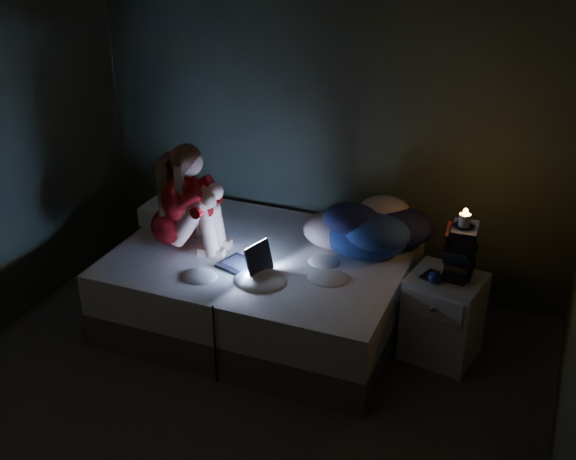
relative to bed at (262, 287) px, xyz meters
The scene contains 12 objects.
floor 1.15m from the bed, 80.33° to the right, with size 3.60×3.80×0.02m, color black.
wall_back 1.33m from the bed, 76.97° to the left, with size 3.60×0.02×2.60m, color #2F3226.
bed is the anchor object (origin of this frame).
pillow 0.85m from the bed, 163.82° to the left, with size 0.49×0.35×0.14m, color white.
woman 0.88m from the bed, 168.43° to the right, with size 0.47×0.31×0.76m, color #A6000C, non-canonical shape.
laptop 0.44m from the bed, 96.94° to the right, with size 0.32×0.23×0.23m, color black, non-canonical shape.
clothes_pile 0.84m from the bed, 25.41° to the left, with size 0.63×0.50×0.38m, color navy, non-canonical shape.
nightstand 1.25m from the bed, ahead, with size 0.44×0.39×0.59m, color silver.
book_stack 1.39m from the bed, ahead, with size 0.19×0.25×0.34m, color black, non-canonical shape.
candle 1.48m from the bed, ahead, with size 0.07×0.07×0.08m, color beige.
phone 1.19m from the bed, ahead, with size 0.07×0.14×0.01m, color black.
blue_orb 1.26m from the bed, ahead, with size 0.08×0.08×0.08m, color navy.
Camera 1 is at (1.60, -2.82, 2.85)m, focal length 45.05 mm.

